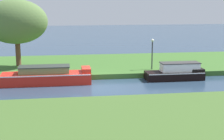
{
  "coord_description": "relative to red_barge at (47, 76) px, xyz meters",
  "views": [
    {
      "loc": [
        -2.4,
        -23.6,
        6.08
      ],
      "look_at": [
        1.14,
        1.2,
        0.9
      ],
      "focal_mm": 54.47,
      "sensor_mm": 36.0,
      "label": 1
    }
  ],
  "objects": [
    {
      "name": "red_barge",
      "position": [
        0.0,
        0.0,
        0.0
      ],
      "size": [
        6.51,
        1.77,
        1.35
      ],
      "color": "red",
      "rests_on": "ground_plane"
    },
    {
      "name": "mooring_post_near",
      "position": [
        -1.33,
        1.43,
        0.21
      ],
      "size": [
        0.18,
        0.18,
        0.77
      ],
      "primitive_type": "cylinder",
      "color": "brown",
      "rests_on": "riverbank_far"
    },
    {
      "name": "ground_plane",
      "position": [
        3.7,
        -1.2,
        -0.58
      ],
      "size": [
        120.0,
        120.0,
        0.0
      ],
      "primitive_type": "plane",
      "color": "#283D52"
    },
    {
      "name": "lamp_post",
      "position": [
        8.53,
        2.27,
        1.45
      ],
      "size": [
        0.24,
        0.24,
        2.54
      ],
      "color": "#333338",
      "rests_on": "riverbank_far"
    },
    {
      "name": "riverbank_near",
      "position": [
        3.7,
        -10.2,
        -0.38
      ],
      "size": [
        72.0,
        10.0,
        0.4
      ],
      "primitive_type": "cube",
      "color": "#3C5B25",
      "rests_on": "ground_plane"
    },
    {
      "name": "black_narrowboat",
      "position": [
        9.93,
        -0.0,
        -0.01
      ],
      "size": [
        4.49,
        1.5,
        1.35
      ],
      "color": "black",
      "rests_on": "ground_plane"
    },
    {
      "name": "riverbank_far",
      "position": [
        3.7,
        5.8,
        -0.38
      ],
      "size": [
        72.0,
        10.0,
        0.4
      ],
      "primitive_type": "cube",
      "color": "#376026",
      "rests_on": "ground_plane"
    },
    {
      "name": "willow_tree_left",
      "position": [
        -2.68,
        4.78,
        3.69
      ],
      "size": [
        5.38,
        3.25,
        5.77
      ],
      "color": "brown",
      "rests_on": "riverbank_far"
    }
  ]
}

